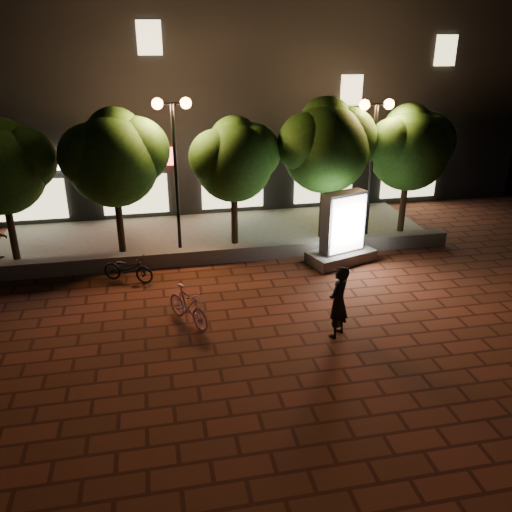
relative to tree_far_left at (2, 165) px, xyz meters
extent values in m
plane|color=#5D291D|center=(6.95, -5.46, -3.29)|extent=(80.00, 80.00, 0.00)
cube|color=slate|center=(6.95, -1.46, -3.04)|extent=(16.00, 0.45, 0.50)
cube|color=slate|center=(6.95, 1.04, -3.25)|extent=(16.00, 5.00, 0.08)
cube|color=black|center=(6.95, 7.54, 1.71)|extent=(28.00, 8.00, 10.00)
cube|color=silver|center=(-0.05, 3.48, -0.69)|extent=(3.20, 0.12, 0.70)
cube|color=beige|center=(-0.05, 3.48, -2.19)|extent=(2.60, 0.10, 1.60)
cube|color=red|center=(3.95, 3.48, -0.69)|extent=(3.20, 0.12, 0.70)
cube|color=beige|center=(3.95, 3.48, -2.19)|extent=(2.60, 0.10, 1.60)
cube|color=#47B4C5|center=(7.95, 3.48, -0.69)|extent=(3.20, 0.12, 0.70)
cube|color=beige|center=(7.95, 3.48, -2.19)|extent=(2.60, 0.10, 1.60)
cube|color=yellow|center=(11.95, 3.48, -0.69)|extent=(3.20, 0.12, 0.70)
cube|color=beige|center=(11.95, 3.48, -2.19)|extent=(2.60, 0.10, 1.60)
cube|color=beige|center=(15.95, 3.48, -0.69)|extent=(3.20, 0.12, 0.70)
cube|color=beige|center=(15.95, 3.48, -2.19)|extent=(2.60, 0.10, 1.60)
cube|color=beige|center=(4.95, 3.48, 3.71)|extent=(0.90, 0.10, 1.20)
cube|color=beige|center=(12.95, 3.48, 1.71)|extent=(0.90, 0.10, 1.20)
cube|color=beige|center=(16.95, 3.48, 3.21)|extent=(0.90, 0.10, 1.20)
cylinder|color=black|center=(-0.05, -0.06, -2.09)|extent=(0.24, 0.24, 2.25)
sphere|color=#275819|center=(-0.05, -0.06, -0.19)|extent=(2.80, 2.80, 2.80)
sphere|color=#275819|center=(0.65, 0.14, 0.11)|extent=(2.10, 2.10, 2.10)
sphere|color=#275819|center=(0.05, 0.29, 0.51)|extent=(1.82, 1.82, 1.82)
cylinder|color=black|center=(3.45, -0.06, -2.04)|extent=(0.24, 0.24, 2.34)
sphere|color=#275819|center=(3.45, -0.06, -0.05)|extent=(3.00, 3.00, 3.00)
sphere|color=#275819|center=(4.20, 0.14, 0.25)|extent=(2.25, 2.25, 2.25)
sphere|color=#275819|center=(2.77, -0.21, 0.20)|extent=(2.10, 2.10, 2.10)
sphere|color=#275819|center=(3.55, 0.29, 0.70)|extent=(1.95, 1.95, 1.95)
cylinder|color=black|center=(7.45, -0.06, -2.11)|extent=(0.24, 0.24, 2.21)
sphere|color=#275819|center=(7.45, -0.06, -0.26)|extent=(2.70, 2.70, 2.70)
sphere|color=#275819|center=(8.12, 0.14, 0.04)|extent=(2.03, 2.03, 2.02)
sphere|color=#275819|center=(6.84, -0.21, -0.01)|extent=(1.89, 1.89, 1.89)
sphere|color=#275819|center=(7.55, 0.29, 0.41)|extent=(1.76, 1.76, 1.76)
cylinder|color=black|center=(10.75, -0.06, -2.00)|extent=(0.24, 0.24, 2.43)
sphere|color=#275819|center=(10.75, -0.06, 0.07)|extent=(3.10, 3.10, 3.10)
sphere|color=#275819|center=(11.52, 0.14, 0.37)|extent=(2.33, 2.33, 2.33)
sphere|color=#275819|center=(10.05, -0.21, 0.32)|extent=(2.17, 2.17, 2.17)
sphere|color=#275819|center=(10.85, 0.29, 0.85)|extent=(2.01, 2.02, 2.02)
cylinder|color=black|center=(13.95, -0.06, -2.06)|extent=(0.24, 0.24, 2.29)
sphere|color=#275819|center=(13.95, -0.06, -0.12)|extent=(2.90, 2.90, 2.90)
sphere|color=#275819|center=(14.67, 0.14, 0.18)|extent=(2.18, 2.17, 2.17)
sphere|color=#275819|center=(13.30, -0.21, 0.13)|extent=(2.03, 2.03, 2.03)
sphere|color=#275819|center=(14.05, 0.29, 0.61)|extent=(1.89, 1.88, 1.88)
cylinder|color=black|center=(5.45, -0.26, -0.71)|extent=(0.12, 0.12, 5.00)
cylinder|color=black|center=(5.45, -0.26, 1.79)|extent=(0.90, 0.08, 0.08)
sphere|color=#FF883F|center=(5.00, -0.26, 1.79)|extent=(0.36, 0.36, 0.36)
sphere|color=#FF883F|center=(5.90, -0.26, 1.79)|extent=(0.36, 0.36, 0.36)
cylinder|color=black|center=(12.45, -0.26, -0.81)|extent=(0.12, 0.12, 4.80)
cylinder|color=black|center=(12.45, -0.26, 1.59)|extent=(0.90, 0.08, 0.08)
sphere|color=#FF883F|center=(12.00, -0.26, 1.59)|extent=(0.36, 0.36, 0.36)
sphere|color=#FF883F|center=(12.90, -0.26, 1.59)|extent=(0.36, 0.36, 0.36)
cube|color=slate|center=(10.71, -2.30, -3.11)|extent=(2.48, 1.77, 0.37)
cube|color=#4C4C51|center=(10.71, -2.30, -1.89)|extent=(1.58, 0.96, 2.05)
cube|color=white|center=(10.79, -2.55, -1.89)|extent=(1.30, 0.46, 1.87)
cube|color=white|center=(10.62, -2.04, -1.89)|extent=(1.30, 0.46, 1.87)
imported|color=pink|center=(5.32, -5.46, -2.77)|extent=(1.29, 1.76, 1.05)
imported|color=black|center=(8.96, -6.81, -2.34)|extent=(0.82, 0.81, 1.91)
imported|color=black|center=(3.71, -2.46, -2.86)|extent=(1.74, 1.25, 0.87)
camera|label=1|loc=(4.63, -17.85, 3.81)|focal=37.07mm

